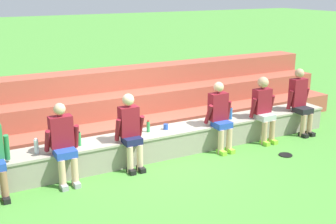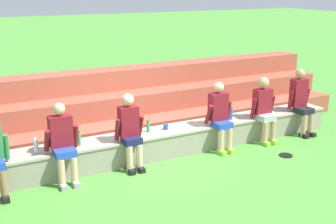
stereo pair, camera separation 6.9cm
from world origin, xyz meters
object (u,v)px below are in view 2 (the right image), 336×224
person_right_of_center (220,115)px  frisbee (286,155)px  plastic_cup_right_end (166,127)px  person_center (130,130)px  person_left_of_center (63,141)px  plastic_cup_left_end (304,104)px  person_rightmost_edge (301,100)px  water_bottle_mid_right (231,113)px  person_far_right (264,107)px  water_bottle_center_gap (36,146)px  water_bottle_mid_left (148,126)px  water_bottle_near_right (79,139)px

person_right_of_center → frisbee: person_right_of_center is taller
plastic_cup_right_end → person_center: bearing=-159.5°
person_left_of_center → plastic_cup_left_end: size_ratio=10.87×
person_rightmost_edge → water_bottle_mid_right: size_ratio=5.37×
person_center → person_far_right: size_ratio=1.00×
plastic_cup_right_end → plastic_cup_left_end: 3.50m
person_rightmost_edge → water_bottle_mid_right: 1.68m
frisbee → person_right_of_center: bearing=137.3°
person_left_of_center → frisbee: person_left_of_center is taller
water_bottle_center_gap → plastic_cup_right_end: size_ratio=2.42×
water_bottle_mid_right → plastic_cup_right_end: bearing=177.9°
water_bottle_mid_left → water_bottle_center_gap: (-2.07, -0.09, 0.02)m
water_bottle_center_gap → plastic_cup_left_end: size_ratio=2.11×
water_bottle_mid_right → plastic_cup_left_end: 2.03m
person_far_right → frisbee: (-0.13, -0.85, -0.72)m
water_bottle_near_right → frisbee: water_bottle_near_right is taller
person_rightmost_edge → water_bottle_mid_right: person_rightmost_edge is taller
person_far_right → plastic_cup_right_end: 2.13m
plastic_cup_right_end → frisbee: bearing=-31.1°
person_rightmost_edge → water_bottle_near_right: bearing=177.2°
water_bottle_near_right → person_left_of_center: bearing=-143.0°
person_far_right → water_bottle_near_right: bearing=175.9°
person_center → plastic_cup_right_end: (0.87, 0.32, -0.17)m
person_center → person_rightmost_edge: person_rightmost_edge is taller
person_center → plastic_cup_right_end: size_ratio=12.68×
person_center → water_bottle_center_gap: size_ratio=5.23×
plastic_cup_right_end → plastic_cup_left_end: size_ratio=0.87×
person_far_right → person_rightmost_edge: bearing=1.7°
person_rightmost_edge → water_bottle_center_gap: bearing=177.6°
water_bottle_mid_left → plastic_cup_right_end: size_ratio=2.11×
person_far_right → person_rightmost_edge: size_ratio=0.95×
person_rightmost_edge → frisbee: person_rightmost_edge is taller
person_center → water_bottle_near_right: bearing=162.2°
person_left_of_center → water_bottle_mid_right: (3.52, 0.26, -0.09)m
water_bottle_mid_left → plastic_cup_left_end: size_ratio=1.83×
person_center → plastic_cup_left_end: size_ratio=11.02×
person_left_of_center → water_bottle_mid_right: person_left_of_center is taller
person_center → plastic_cup_right_end: bearing=20.5°
person_right_of_center → water_bottle_mid_right: 0.53m
water_bottle_mid_left → water_bottle_mid_right: size_ratio=0.85×
water_bottle_mid_right → plastic_cup_right_end: 1.47m
water_bottle_mid_right → plastic_cup_right_end: water_bottle_mid_right is taller
frisbee → water_bottle_near_right: bearing=162.9°
water_bottle_mid_left → water_bottle_near_right: (-1.34, -0.09, 0.01)m
water_bottle_mid_left → water_bottle_near_right: 1.35m
water_bottle_mid_left → plastic_cup_right_end: 0.36m
plastic_cup_right_end → water_bottle_center_gap: bearing=-178.4°
person_left_of_center → person_right_of_center: bearing=0.0°
person_far_right → water_bottle_center_gap: size_ratio=5.24×
plastic_cup_left_end → person_right_of_center: bearing=-173.2°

